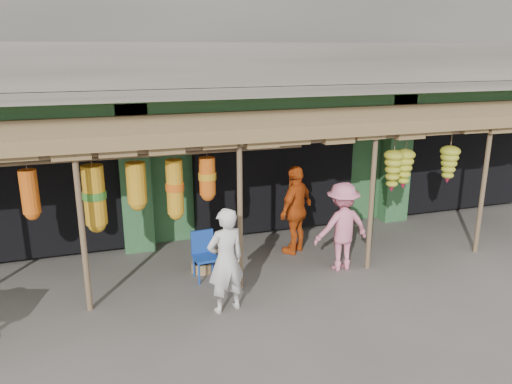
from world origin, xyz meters
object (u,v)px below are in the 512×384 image
object	(u,v)px
person_vendor	(296,210)
person_front	(226,260)
blue_chair	(204,252)
person_shopper	(342,227)

from	to	relation	value
person_vendor	person_front	bearing A→B (deg)	6.61
blue_chair	person_vendor	world-z (taller)	person_vendor
blue_chair	person_shopper	xyz separation A→B (m)	(2.51, -0.43, 0.35)
person_vendor	person_shopper	xyz separation A→B (m)	(0.50, -1.00, -0.07)
blue_chair	person_front	world-z (taller)	person_front
person_shopper	person_front	bearing A→B (deg)	16.16
person_front	person_shopper	world-z (taller)	person_front
person_front	person_vendor	size ratio (longest dim) A/B	0.94
person_front	person_vendor	distance (m)	2.67
person_front	person_vendor	world-z (taller)	person_vendor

